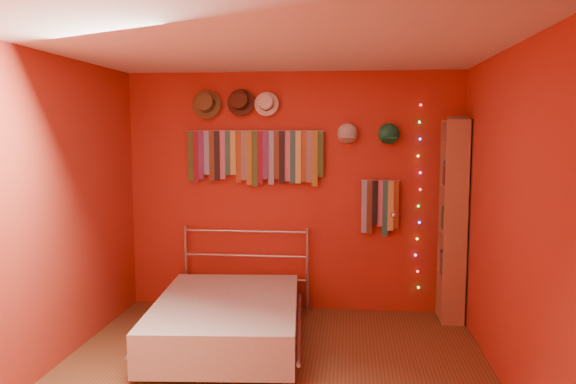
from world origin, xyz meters
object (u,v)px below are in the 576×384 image
(reading_lamp, at_px, (393,215))
(bookshelf, at_px, (457,220))
(bed, at_px, (227,319))
(tie_rack, at_px, (255,155))

(reading_lamp, bearing_deg, bookshelf, -0.57)
(reading_lamp, bearing_deg, bed, -151.69)
(tie_rack, height_order, bed, tie_rack)
(tie_rack, distance_m, reading_lamp, 1.54)
(reading_lamp, relative_size, bookshelf, 0.14)
(bookshelf, relative_size, bed, 1.06)
(bed, bearing_deg, reading_lamp, 23.47)
(tie_rack, bearing_deg, reading_lamp, -5.98)
(tie_rack, height_order, bookshelf, bookshelf)
(tie_rack, xyz_separation_m, bookshelf, (2.04, -0.15, -0.62))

